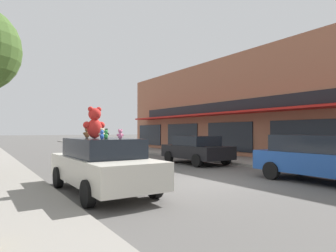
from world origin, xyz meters
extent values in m
plane|color=#514F4C|center=(0.00, 0.00, 0.00)|extent=(260.00, 260.00, 0.00)
cube|color=gray|center=(6.44, 0.00, 0.06)|extent=(3.38, 90.00, 0.12)
cube|color=#9E6047|center=(14.43, 7.12, 3.55)|extent=(12.60, 28.47, 7.11)
cube|color=red|center=(7.44, 7.12, 2.98)|extent=(1.39, 23.91, 0.12)
cube|color=black|center=(8.08, 7.12, 3.53)|extent=(0.08, 22.78, 0.70)
cube|color=black|center=(8.09, 1.43, 1.40)|extent=(0.06, 4.33, 2.00)
cube|color=black|center=(8.09, 7.12, 1.40)|extent=(0.06, 4.33, 2.00)
cube|color=black|center=(8.09, 12.82, 1.40)|extent=(0.06, 4.33, 2.00)
cube|color=black|center=(8.09, 18.51, 1.40)|extent=(0.06, 4.33, 2.00)
cube|color=beige|center=(-3.59, 0.18, 0.68)|extent=(1.89, 4.74, 0.71)
cube|color=black|center=(-3.59, 0.18, 1.30)|extent=(1.65, 2.61, 0.54)
cylinder|color=black|center=(-4.51, 1.64, 0.33)|extent=(0.21, 0.66, 0.66)
cylinder|color=black|center=(-2.70, 1.66, 0.33)|extent=(0.21, 0.66, 0.66)
cylinder|color=black|center=(-4.48, -1.29, 0.33)|extent=(0.21, 0.66, 0.66)
cylinder|color=black|center=(-2.67, -1.27, 0.33)|extent=(0.21, 0.66, 0.66)
ellipsoid|color=red|center=(-3.74, 0.46, 1.86)|extent=(0.49, 0.43, 0.58)
sphere|color=red|center=(-3.74, 0.46, 2.29)|extent=(0.41, 0.41, 0.37)
sphere|color=red|center=(-3.60, 0.48, 2.43)|extent=(0.17, 0.17, 0.15)
sphere|color=red|center=(-3.87, 0.44, 2.43)|extent=(0.17, 0.17, 0.15)
sphere|color=#FF4741|center=(-3.76, 0.62, 2.27)|extent=(0.16, 0.16, 0.14)
sphere|color=red|center=(-3.51, 0.52, 1.96)|extent=(0.24, 0.24, 0.21)
sphere|color=red|center=(-3.97, 0.46, 1.96)|extent=(0.24, 0.24, 0.21)
ellipsoid|color=blue|center=(-3.96, -0.78, 1.65)|extent=(0.15, 0.15, 0.15)
sphere|color=blue|center=(-3.96, -0.78, 1.76)|extent=(0.13, 0.13, 0.10)
sphere|color=blue|center=(-3.94, -0.76, 1.80)|extent=(0.06, 0.06, 0.04)
sphere|color=blue|center=(-3.98, -0.81, 1.80)|extent=(0.06, 0.06, 0.04)
sphere|color=#548DFF|center=(-3.99, -0.75, 1.75)|extent=(0.05, 0.05, 0.04)
sphere|color=blue|center=(-3.93, -0.73, 1.67)|extent=(0.08, 0.08, 0.06)
sphere|color=blue|center=(-4.01, -0.82, 1.67)|extent=(0.08, 0.08, 0.06)
ellipsoid|color=beige|center=(-3.71, -0.13, 1.67)|extent=(0.15, 0.13, 0.19)
sphere|color=beige|center=(-3.71, -0.13, 1.81)|extent=(0.12, 0.12, 0.12)
sphere|color=beige|center=(-3.67, -0.13, 1.85)|extent=(0.05, 0.05, 0.05)
sphere|color=beige|center=(-3.75, -0.13, 1.85)|extent=(0.05, 0.05, 0.05)
sphere|color=white|center=(-3.71, -0.08, 1.80)|extent=(0.05, 0.05, 0.05)
sphere|color=beige|center=(-3.63, -0.12, 1.70)|extent=(0.07, 0.07, 0.07)
sphere|color=beige|center=(-3.78, -0.12, 1.70)|extent=(0.07, 0.07, 0.07)
ellipsoid|color=pink|center=(-3.45, -0.77, 1.66)|extent=(0.14, 0.13, 0.17)
sphere|color=pink|center=(-3.45, -0.77, 1.78)|extent=(0.12, 0.12, 0.11)
sphere|color=pink|center=(-3.41, -0.78, 1.82)|extent=(0.05, 0.05, 0.04)
sphere|color=pink|center=(-3.49, -0.76, 1.82)|extent=(0.05, 0.05, 0.04)
sphere|color=#FFA3DA|center=(-3.44, -0.73, 1.77)|extent=(0.05, 0.05, 0.04)
sphere|color=pink|center=(-3.38, -0.77, 1.69)|extent=(0.07, 0.07, 0.06)
sphere|color=pink|center=(-3.51, -0.75, 1.69)|extent=(0.07, 0.07, 0.06)
ellipsoid|color=green|center=(-3.73, -0.46, 1.65)|extent=(0.16, 0.15, 0.16)
sphere|color=green|center=(-3.73, -0.46, 1.77)|extent=(0.14, 0.14, 0.10)
sphere|color=green|center=(-3.70, -0.44, 1.81)|extent=(0.06, 0.06, 0.04)
sphere|color=green|center=(-3.76, -0.48, 1.81)|extent=(0.06, 0.06, 0.04)
sphere|color=#5ADA6D|center=(-3.75, -0.42, 1.76)|extent=(0.05, 0.05, 0.04)
sphere|color=green|center=(-3.68, -0.41, 1.68)|extent=(0.08, 0.08, 0.06)
sphere|color=green|center=(-3.79, -0.49, 1.68)|extent=(0.08, 0.08, 0.06)
ellipsoid|color=black|center=(-3.19, 0.97, 1.67)|extent=(0.18, 0.18, 0.19)
sphere|color=black|center=(-3.19, 0.97, 1.80)|extent=(0.16, 0.16, 0.12)
sphere|color=black|center=(-3.17, 0.93, 1.85)|extent=(0.07, 0.07, 0.05)
sphere|color=black|center=(-3.21, 1.01, 1.85)|extent=(0.07, 0.07, 0.05)
sphere|color=#3A3A3D|center=(-3.15, 0.99, 1.80)|extent=(0.06, 0.06, 0.05)
sphere|color=black|center=(-3.15, 0.91, 1.70)|extent=(0.09, 0.09, 0.07)
sphere|color=black|center=(-3.22, 1.04, 1.70)|extent=(0.09, 0.09, 0.07)
ellipsoid|color=olive|center=(-3.80, 1.00, 1.68)|extent=(0.18, 0.16, 0.21)
sphere|color=olive|center=(-3.80, 1.00, 1.83)|extent=(0.15, 0.15, 0.13)
sphere|color=olive|center=(-3.75, 0.99, 1.88)|extent=(0.07, 0.07, 0.06)
sphere|color=olive|center=(-3.84, 1.01, 1.88)|extent=(0.07, 0.07, 0.06)
sphere|color=tan|center=(-3.78, 1.06, 1.82)|extent=(0.06, 0.06, 0.05)
sphere|color=olive|center=(-3.71, 1.00, 1.71)|extent=(0.09, 0.09, 0.08)
sphere|color=olive|center=(-3.87, 1.03, 1.71)|extent=(0.09, 0.09, 0.08)
cube|color=#1E4793|center=(3.42, -2.33, 0.69)|extent=(1.92, 4.53, 0.72)
cube|color=black|center=(3.42, -2.33, 1.35)|extent=(1.69, 3.24, 0.60)
cylinder|color=black|center=(2.48, -0.92, 0.33)|extent=(0.20, 0.66, 0.66)
cylinder|color=black|center=(4.36, -0.92, 0.33)|extent=(0.20, 0.66, 0.66)
cube|color=black|center=(3.42, 4.78, 0.66)|extent=(1.96, 4.13, 0.67)
cube|color=black|center=(3.42, 4.78, 1.26)|extent=(1.72, 2.24, 0.52)
cylinder|color=black|center=(2.46, 6.06, 0.33)|extent=(0.20, 0.66, 0.66)
cylinder|color=black|center=(4.38, 6.06, 0.33)|extent=(0.20, 0.66, 0.66)
cylinder|color=black|center=(2.46, 3.50, 0.33)|extent=(0.20, 0.66, 0.66)
cylinder|color=black|center=(4.38, 3.50, 0.33)|extent=(0.20, 0.66, 0.66)
camera|label=1|loc=(-6.66, -8.20, 1.79)|focal=32.00mm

